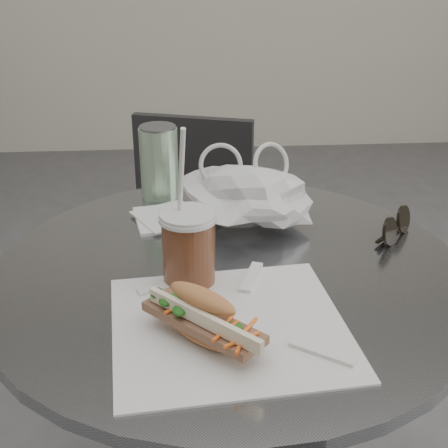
{
  "coord_description": "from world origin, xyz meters",
  "views": [
    {
      "loc": [
        -0.07,
        -0.66,
        1.23
      ],
      "look_at": [
        -0.0,
        0.26,
        0.79
      ],
      "focal_mm": 50.0,
      "sensor_mm": 36.0,
      "label": 1
    }
  ],
  "objects": [
    {
      "name": "chair_far",
      "position": [
        -0.08,
        0.79,
        0.35
      ],
      "size": [
        0.42,
        0.45,
        0.78
      ],
      "rotation": [
        0.0,
        0.0,
        2.85
      ],
      "color": "#303033",
      "rests_on": "ground"
    },
    {
      "name": "cafe_table",
      "position": [
        0.0,
        0.2,
        0.47
      ],
      "size": [
        0.76,
        0.76,
        0.74
      ],
      "color": "slate",
      "rests_on": "ground"
    },
    {
      "name": "sandwich_paper",
      "position": [
        -0.01,
        0.04,
        0.74
      ],
      "size": [
        0.34,
        0.32,
        0.0
      ],
      "primitive_type": "cube",
      "rotation": [
        0.0,
        0.0,
        0.1
      ],
      "color": "white",
      "rests_on": "cafe_table"
    },
    {
      "name": "sunglasses",
      "position": [
        0.3,
        0.29,
        0.76
      ],
      "size": [
        0.09,
        0.1,
        0.05
      ],
      "rotation": [
        0.0,
        0.0,
        0.87
      ],
      "color": "black",
      "rests_on": "cafe_table"
    },
    {
      "name": "plastic_bag",
      "position": [
        0.04,
        0.35,
        0.79
      ],
      "size": [
        0.25,
        0.21,
        0.11
      ],
      "primitive_type": null,
      "rotation": [
        0.0,
        0.0,
        0.21
      ],
      "color": "silver",
      "rests_on": "cafe_table"
    },
    {
      "name": "iced_coffee",
      "position": [
        -0.06,
        0.16,
        0.8
      ],
      "size": [
        0.09,
        0.09,
        0.25
      ],
      "color": "brown",
      "rests_on": "cafe_table"
    },
    {
      "name": "drink_can",
      "position": [
        -0.11,
        0.51,
        0.81
      ],
      "size": [
        0.08,
        0.08,
        0.14
      ],
      "color": "#5FA462",
      "rests_on": "cafe_table"
    },
    {
      "name": "napkin_stack",
      "position": [
        -0.1,
        0.39,
        0.74
      ],
      "size": [
        0.15,
        0.15,
        0.01
      ],
      "color": "white",
      "rests_on": "cafe_table"
    },
    {
      "name": "banh_mi",
      "position": [
        -0.05,
        0.01,
        0.78
      ],
      "size": [
        0.21,
        0.21,
        0.07
      ],
      "rotation": [
        0.0,
        0.0,
        -0.78
      ],
      "color": "#BE8047",
      "rests_on": "sandwich_paper"
    }
  ]
}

